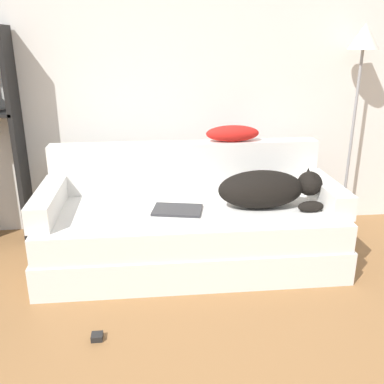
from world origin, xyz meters
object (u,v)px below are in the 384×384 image
at_px(dog, 267,189).
at_px(power_adapter, 97,337).
at_px(laptop, 177,210).
at_px(floor_lamp, 361,63).
at_px(throw_pillow, 233,133).
at_px(couch, 191,235).

xyz_separation_m(dog, power_adapter, (-1.14, -0.78, -0.55)).
distance_m(laptop, floor_lamp, 1.87).
height_order(throw_pillow, floor_lamp, floor_lamp).
height_order(couch, throw_pillow, throw_pillow).
bearing_deg(laptop, floor_lamp, 33.11).
relative_size(couch, throw_pillow, 5.10).
distance_m(throw_pillow, floor_lamp, 1.16).
distance_m(laptop, power_adapter, 1.01).
height_order(laptop, floor_lamp, floor_lamp).
bearing_deg(throw_pillow, couch, -133.97).
bearing_deg(dog, couch, 174.44).
bearing_deg(power_adapter, floor_lamp, 34.01).
bearing_deg(floor_lamp, laptop, -158.82).
xyz_separation_m(couch, dog, (0.54, -0.05, 0.36)).
distance_m(couch, throw_pillow, 0.85).
relative_size(dog, throw_pillow, 1.80).
bearing_deg(dog, laptop, -179.11).
bearing_deg(power_adapter, dog, 34.33).
height_order(floor_lamp, power_adapter, floor_lamp).
height_order(couch, power_adapter, couch).
relative_size(couch, power_adapter, 33.59).
distance_m(dog, floor_lamp, 1.32).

